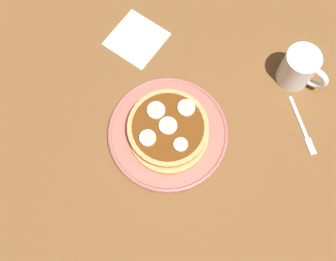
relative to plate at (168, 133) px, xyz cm
name	(u,v)px	position (x,y,z in cm)	size (l,w,h in cm)	color
ground_plane	(168,137)	(0.00, 0.00, -2.35)	(140.00, 140.00, 3.00)	brown
plate	(168,133)	(0.00, 0.00, 0.00)	(24.35, 24.35, 1.58)	#CC594C
pancake_stack	(168,129)	(-0.05, -0.03, 2.30)	(16.61, 16.67, 3.70)	tan
banana_slice_0	(168,123)	(-0.32, 0.50, 4.38)	(3.51, 3.51, 0.83)	#ECE9BD
banana_slice_1	(148,138)	(-1.65, -4.27, 4.51)	(3.18, 3.18, 1.08)	beige
banana_slice_2	(156,110)	(-3.70, 1.21, 4.41)	(3.53, 3.53, 0.88)	#EAEAC3
banana_slice_3	(186,108)	(0.77, 5.00, 4.44)	(3.41, 3.41, 0.95)	#F8E9BF
banana_slice_4	(181,145)	(4.10, -1.66, 4.37)	(2.73, 2.73, 0.81)	#F0F3B3
coffee_mug	(300,68)	(14.41, 25.84, 3.53)	(10.22, 7.03, 8.50)	white
napkin	(137,39)	(-18.49, 13.99, -0.70)	(11.00, 11.00, 0.30)	white
fork	(303,128)	(21.78, 16.97, -0.60)	(10.75, 8.91, 0.50)	silver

